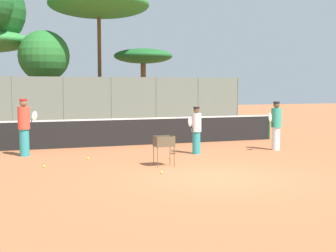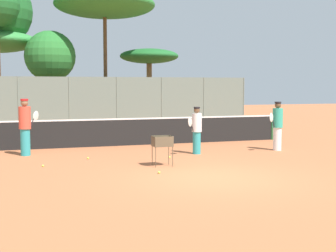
# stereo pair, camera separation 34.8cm
# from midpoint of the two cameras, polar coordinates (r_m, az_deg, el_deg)

# --- Properties ---
(ground_plane) EXTENTS (80.00, 80.00, 0.00)m
(ground_plane) POSITION_cam_midpoint_polar(r_m,az_deg,el_deg) (12.00, 5.05, -6.27)
(ground_plane) COLOR #B7663D
(tennis_net) EXTENTS (11.74, 0.10, 1.07)m
(tennis_net) POSITION_cam_midpoint_polar(r_m,az_deg,el_deg) (18.39, -3.95, -0.59)
(tennis_net) COLOR #26592D
(tennis_net) RESTS_ON ground_plane
(back_fence) EXTENTS (21.13, 0.08, 2.88)m
(back_fence) POSITION_cam_midpoint_polar(r_m,az_deg,el_deg) (29.79, -10.05, 3.16)
(back_fence) COLOR slate
(back_fence) RESTS_ON ground_plane
(tree_1) EXTENTS (4.33, 4.33, 5.04)m
(tree_1) POSITION_cam_midpoint_polar(r_m,az_deg,el_deg) (34.88, -3.33, 8.38)
(tree_1) COLOR brown
(tree_1) RESTS_ON ground_plane
(tree_2) EXTENTS (3.39, 3.39, 5.99)m
(tree_2) POSITION_cam_midpoint_polar(r_m,az_deg,el_deg) (32.47, -15.17, 8.14)
(tree_2) COLOR brown
(tree_2) RESTS_ON ground_plane
(tree_5) EXTENTS (6.91, 6.91, 8.72)m
(tree_5) POSITION_cam_midpoint_polar(r_m,az_deg,el_deg) (33.32, -8.74, 14.39)
(tree_5) COLOR brown
(tree_5) RESTS_ON ground_plane
(player_white_outfit) EXTENTS (0.70, 0.67, 1.61)m
(player_white_outfit) POSITION_cam_midpoint_polar(r_m,az_deg,el_deg) (15.96, 2.84, -0.43)
(player_white_outfit) COLOR teal
(player_white_outfit) RESTS_ON ground_plane
(player_red_cap) EXTENTS (0.79, 0.62, 1.76)m
(player_red_cap) POSITION_cam_midpoint_polar(r_m,az_deg,el_deg) (17.29, 12.47, 0.12)
(player_red_cap) COLOR white
(player_red_cap) RESTS_ON ground_plane
(player_yellow_shirt) EXTENTS (0.71, 0.78, 1.90)m
(player_yellow_shirt) POSITION_cam_midpoint_polar(r_m,az_deg,el_deg) (16.20, -17.73, -0.06)
(player_yellow_shirt) COLOR teal
(player_yellow_shirt) RESTS_ON ground_plane
(ball_cart) EXTENTS (0.56, 0.41, 0.88)m
(ball_cart) POSITION_cam_midpoint_polar(r_m,az_deg,el_deg) (13.54, -1.24, -2.18)
(ball_cart) COLOR brown
(ball_cart) RESTS_ON ground_plane
(tennis_ball_0) EXTENTS (0.07, 0.07, 0.07)m
(tennis_ball_0) POSITION_cam_midpoint_polar(r_m,az_deg,el_deg) (15.06, -0.44, -3.83)
(tennis_ball_0) COLOR #D1E54C
(tennis_ball_0) RESTS_ON ground_plane
(tennis_ball_1) EXTENTS (0.07, 0.07, 0.07)m
(tennis_ball_1) POSITION_cam_midpoint_polar(r_m,az_deg,el_deg) (15.07, -10.36, -3.91)
(tennis_ball_1) COLOR #D1E54C
(tennis_ball_1) RESTS_ON ground_plane
(tennis_ball_2) EXTENTS (0.07, 0.07, 0.07)m
(tennis_ball_2) POSITION_cam_midpoint_polar(r_m,az_deg,el_deg) (13.90, -15.58, -4.75)
(tennis_ball_2) COLOR #D1E54C
(tennis_ball_2) RESTS_ON ground_plane
(tennis_ball_3) EXTENTS (0.07, 0.07, 0.07)m
(tennis_ball_3) POSITION_cam_midpoint_polar(r_m,az_deg,el_deg) (12.47, -1.56, -5.68)
(tennis_ball_3) COLOR #D1E54C
(tennis_ball_3) RESTS_ON ground_plane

